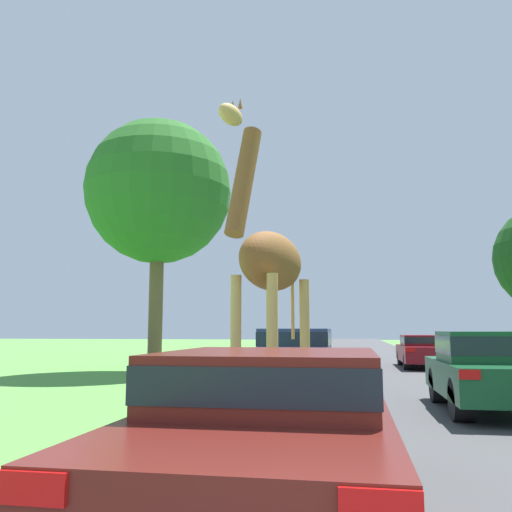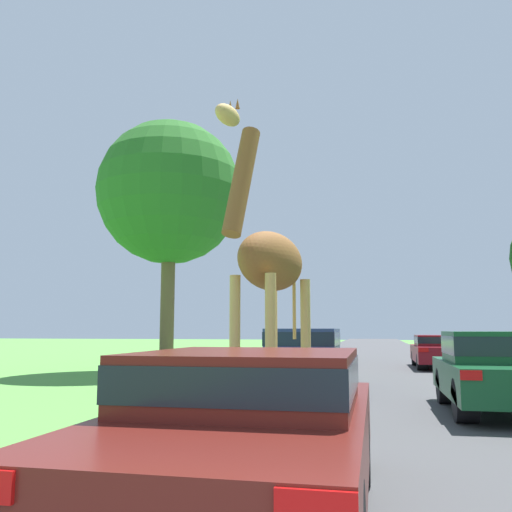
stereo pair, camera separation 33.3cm
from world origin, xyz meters
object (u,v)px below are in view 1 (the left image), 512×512
(car_queue_left, at_px, (301,348))
(tree_far_right, at_px, (159,193))
(giraffe_near_road, at_px, (268,267))
(car_lead_maroon, at_px, (272,428))
(car_queue_right, at_px, (426,350))
(car_far_ahead, at_px, (296,357))
(car_rear_follower, at_px, (488,369))
(car_verge_right, at_px, (293,346))

(car_queue_left, xyz_separation_m, tree_far_right, (-4.90, -2.78, 5.67))
(giraffe_near_road, relative_size, car_lead_maroon, 1.17)
(car_lead_maroon, relative_size, car_queue_right, 0.94)
(car_far_ahead, bearing_deg, giraffe_near_road, -88.97)
(car_lead_maroon, distance_m, car_far_ahead, 9.51)
(car_lead_maroon, distance_m, car_rear_follower, 7.01)
(car_queue_left, relative_size, tree_far_right, 0.46)
(giraffe_near_road, bearing_deg, tree_far_right, -41.86)
(car_verge_right, bearing_deg, car_queue_right, -32.45)
(car_far_ahead, bearing_deg, car_verge_right, 96.58)
(car_lead_maroon, xyz_separation_m, tree_far_right, (-6.26, 14.05, 5.74))
(tree_far_right, bearing_deg, car_rear_follower, -39.72)
(car_lead_maroon, bearing_deg, giraffe_near_road, 99.07)
(giraffe_near_road, xyz_separation_m, car_verge_right, (-1.50, 17.36, -1.77))
(giraffe_near_road, height_order, car_rear_follower, giraffe_near_road)
(car_far_ahead, bearing_deg, car_queue_right, 63.84)
(car_lead_maroon, bearing_deg, car_verge_right, 95.75)
(car_queue_left, bearing_deg, car_lead_maroon, -85.40)
(car_queue_left, bearing_deg, car_queue_right, 14.58)
(car_lead_maroon, xyz_separation_m, car_far_ahead, (-0.78, 9.47, 0.08))
(car_lead_maroon, xyz_separation_m, car_queue_right, (3.45, 18.07, -0.03))
(car_verge_right, bearing_deg, giraffe_near_road, -85.07)
(car_far_ahead, distance_m, car_rear_follower, 4.97)
(car_far_ahead, relative_size, tree_far_right, 0.53)
(car_rear_follower, relative_size, tree_far_right, 0.43)
(car_queue_left, bearing_deg, tree_far_right, -150.48)
(giraffe_near_road, bearing_deg, car_queue_left, -68.53)
(car_lead_maroon, bearing_deg, car_queue_left, 94.60)
(car_far_ahead, relative_size, car_rear_follower, 1.22)
(giraffe_near_road, xyz_separation_m, car_far_ahead, (-0.09, 5.19, -1.70))
(car_queue_left, distance_m, tree_far_right, 7.99)
(car_queue_right, xyz_separation_m, car_far_ahead, (-4.22, -8.60, 0.11))
(car_queue_right, bearing_deg, car_verge_right, 147.55)
(car_queue_right, bearing_deg, car_queue_left, -165.42)
(car_lead_maroon, distance_m, car_queue_right, 18.40)
(car_rear_follower, bearing_deg, tree_far_right, 140.28)
(car_rear_follower, bearing_deg, car_verge_right, 108.86)
(car_far_ahead, distance_m, tree_far_right, 9.11)
(car_lead_maroon, relative_size, car_far_ahead, 0.88)
(car_verge_right, bearing_deg, car_lead_maroon, -84.25)
(giraffe_near_road, bearing_deg, car_rear_follower, -133.24)
(car_lead_maroon, bearing_deg, car_far_ahead, 94.69)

